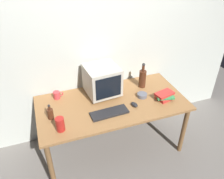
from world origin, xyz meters
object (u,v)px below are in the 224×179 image
at_px(computer_mouse, 134,104).
at_px(book_stack, 164,96).
at_px(crt_monitor, 102,80).
at_px(mug, 57,95).
at_px(metal_canister, 60,124).
at_px(cd_spindle, 142,95).
at_px(keyboard, 109,113).
at_px(bottle_tall, 142,78).
at_px(bottle_short, 50,113).

distance_m(computer_mouse, book_stack, 0.39).
bearing_deg(crt_monitor, book_stack, -27.91).
height_order(mug, metal_canister, metal_canister).
distance_m(mug, cd_spindle, 1.03).
relative_size(keyboard, bottle_tall, 1.24).
bearing_deg(crt_monitor, metal_canister, -141.06).
xyz_separation_m(bottle_short, mug, (0.12, 0.35, -0.02)).
height_order(computer_mouse, mug, mug).
height_order(crt_monitor, cd_spindle, crt_monitor).
bearing_deg(bottle_tall, crt_monitor, 178.39).
xyz_separation_m(bottle_short, cd_spindle, (1.10, 0.03, -0.04)).
bearing_deg(book_stack, computer_mouse, -179.24).
bearing_deg(keyboard, bottle_tall, 30.56).
bearing_deg(metal_canister, bottle_short, 108.31).
relative_size(keyboard, mug, 3.50).
relative_size(computer_mouse, bottle_short, 0.55).
relative_size(computer_mouse, mug, 0.83).
relative_size(crt_monitor, bottle_short, 2.30).
xyz_separation_m(crt_monitor, bottle_tall, (0.53, -0.02, -0.07)).
xyz_separation_m(crt_monitor, cd_spindle, (0.44, -0.23, -0.17)).
bearing_deg(metal_canister, bottle_tall, 22.31).
bearing_deg(bottle_short, mug, 71.47).
height_order(bottle_tall, mug, bottle_tall).
bearing_deg(book_stack, cd_spindle, 151.18).
distance_m(keyboard, mug, 0.70).
height_order(keyboard, bottle_tall, bottle_tall).
bearing_deg(cd_spindle, crt_monitor, 152.58).
distance_m(computer_mouse, cd_spindle, 0.21).
bearing_deg(bottle_tall, keyboard, -146.58).
bearing_deg(crt_monitor, computer_mouse, -52.70).
xyz_separation_m(bottle_tall, mug, (-1.08, 0.11, -0.08)).
bearing_deg(bottle_short, book_stack, -4.07).
xyz_separation_m(keyboard, cd_spindle, (0.48, 0.17, 0.01)).
xyz_separation_m(computer_mouse, mug, (-0.82, 0.45, 0.03)).
xyz_separation_m(crt_monitor, computer_mouse, (0.27, -0.36, -0.17)).
relative_size(bottle_short, book_stack, 0.74).
bearing_deg(mug, crt_monitor, -9.45).
height_order(crt_monitor, computer_mouse, crt_monitor).
bearing_deg(bottle_tall, book_stack, -68.44).
distance_m(bottle_short, mug, 0.37).
bearing_deg(cd_spindle, mug, 162.09).
height_order(bottle_tall, cd_spindle, bottle_tall).
relative_size(book_stack, metal_canister, 1.64).
height_order(keyboard, computer_mouse, computer_mouse).
height_order(computer_mouse, cd_spindle, cd_spindle).
xyz_separation_m(computer_mouse, metal_canister, (-0.86, -0.12, 0.06)).
bearing_deg(crt_monitor, bottle_tall, -1.61).
xyz_separation_m(crt_monitor, bottle_short, (-0.66, -0.26, -0.13)).
bearing_deg(computer_mouse, crt_monitor, 115.12).
distance_m(keyboard, computer_mouse, 0.32).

